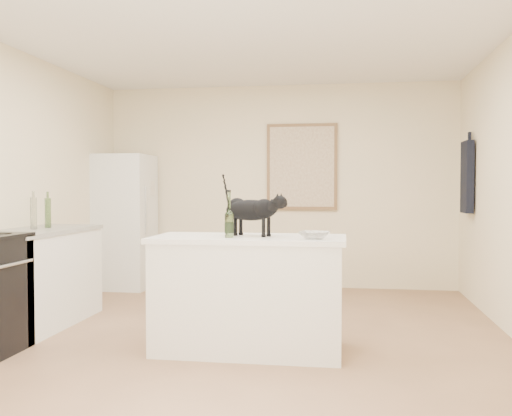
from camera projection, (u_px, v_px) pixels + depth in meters
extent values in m
plane|color=#9E7454|center=(241.00, 343.00, 4.66)|extent=(5.50, 5.50, 0.00)
plane|color=white|center=(240.00, 24.00, 4.57)|extent=(5.50, 5.50, 0.00)
plane|color=beige|center=(279.00, 186.00, 7.33)|extent=(4.50, 0.00, 4.50)
plane|color=beige|center=(93.00, 181.00, 1.90)|extent=(4.50, 0.00, 4.50)
cube|color=white|center=(249.00, 296.00, 4.43)|extent=(1.44, 0.67, 0.86)
cube|color=white|center=(249.00, 239.00, 4.41)|extent=(1.50, 0.70, 0.04)
cube|color=white|center=(39.00, 280.00, 5.24)|extent=(0.60, 1.40, 0.86)
cube|color=gray|center=(39.00, 231.00, 5.22)|extent=(0.62, 1.44, 0.04)
cube|color=white|center=(124.00, 221.00, 7.25)|extent=(0.68, 0.68, 1.70)
cube|color=brown|center=(302.00, 167.00, 7.24)|extent=(0.90, 0.03, 1.10)
cube|color=beige|center=(302.00, 167.00, 7.23)|extent=(0.82, 0.00, 1.02)
cube|color=black|center=(467.00, 177.00, 6.30)|extent=(0.08, 0.34, 0.80)
cylinder|color=#375C24|center=(229.00, 217.00, 4.31)|extent=(0.09, 0.09, 0.32)
imported|color=silver|center=(314.00, 235.00, 4.18)|extent=(0.27, 0.27, 0.06)
cube|color=silver|center=(152.00, 188.00, 7.26)|extent=(0.04, 0.14, 0.19)
cylinder|color=gray|center=(34.00, 213.00, 5.17)|extent=(0.06, 0.06, 0.29)
cylinder|color=#1F4B19|center=(48.00, 213.00, 5.36)|extent=(0.06, 0.06, 0.28)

